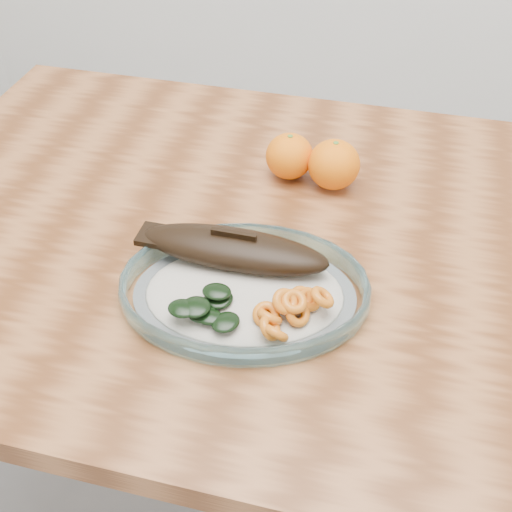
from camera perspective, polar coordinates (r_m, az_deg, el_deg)
name	(u,v)px	position (r m, az deg, el deg)	size (l,w,h in m)	color
ground	(272,492)	(1.51, 1.45, -20.25)	(3.00, 3.00, 0.00)	slate
dining_table	(279,283)	(0.98, 2.09, -2.40)	(1.20, 0.80, 0.75)	#5D3116
plated_meal	(244,286)	(0.81, -1.09, -2.72)	(0.65, 0.65, 0.08)	white
orange_left	(289,156)	(1.01, 2.99, 8.86)	(0.07, 0.07, 0.07)	orange
orange_right	(334,165)	(0.99, 6.94, 8.07)	(0.08, 0.08, 0.08)	orange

